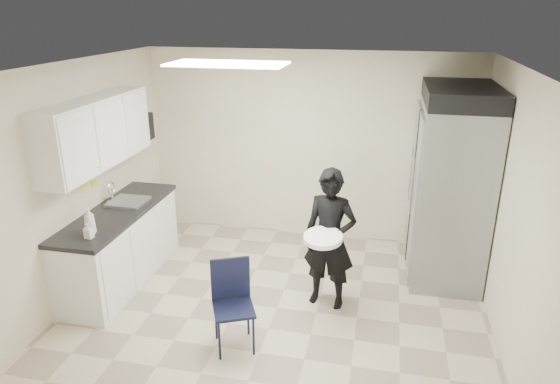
% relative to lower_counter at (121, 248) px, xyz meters
% --- Properties ---
extents(floor, '(4.50, 4.50, 0.00)m').
position_rel_lower_counter_xyz_m(floor, '(1.95, -0.20, -0.43)').
color(floor, '#BDB295').
rests_on(floor, ground).
extents(ceiling, '(4.50, 4.50, 0.00)m').
position_rel_lower_counter_xyz_m(ceiling, '(1.95, -0.20, 2.17)').
color(ceiling, silver).
rests_on(ceiling, back_wall).
extents(back_wall, '(4.50, 0.00, 4.50)m').
position_rel_lower_counter_xyz_m(back_wall, '(1.95, 1.80, 0.87)').
color(back_wall, beige).
rests_on(back_wall, floor).
extents(left_wall, '(0.00, 4.00, 4.00)m').
position_rel_lower_counter_xyz_m(left_wall, '(-0.30, -0.20, 0.87)').
color(left_wall, beige).
rests_on(left_wall, floor).
extents(right_wall, '(0.00, 4.00, 4.00)m').
position_rel_lower_counter_xyz_m(right_wall, '(4.20, -0.20, 0.87)').
color(right_wall, beige).
rests_on(right_wall, floor).
extents(ceiling_panel, '(1.20, 0.60, 0.02)m').
position_rel_lower_counter_xyz_m(ceiling_panel, '(1.35, 0.20, 2.14)').
color(ceiling_panel, white).
rests_on(ceiling_panel, ceiling).
extents(lower_counter, '(0.60, 1.90, 0.86)m').
position_rel_lower_counter_xyz_m(lower_counter, '(0.00, 0.00, 0.00)').
color(lower_counter, silver).
rests_on(lower_counter, floor).
extents(countertop, '(0.64, 1.95, 0.05)m').
position_rel_lower_counter_xyz_m(countertop, '(0.00, 0.00, 0.46)').
color(countertop, black).
rests_on(countertop, lower_counter).
extents(sink, '(0.42, 0.40, 0.14)m').
position_rel_lower_counter_xyz_m(sink, '(0.02, 0.25, 0.44)').
color(sink, gray).
rests_on(sink, countertop).
extents(faucet, '(0.02, 0.02, 0.24)m').
position_rel_lower_counter_xyz_m(faucet, '(-0.18, 0.25, 0.59)').
color(faucet, silver).
rests_on(faucet, countertop).
extents(upper_cabinets, '(0.35, 1.80, 0.75)m').
position_rel_lower_counter_xyz_m(upper_cabinets, '(-0.13, 0.00, 1.40)').
color(upper_cabinets, silver).
rests_on(upper_cabinets, left_wall).
extents(towel_dispenser, '(0.22, 0.30, 0.35)m').
position_rel_lower_counter_xyz_m(towel_dispenser, '(-0.19, 1.15, 1.19)').
color(towel_dispenser, black).
rests_on(towel_dispenser, left_wall).
extents(notice_sticker_left, '(0.00, 0.12, 0.07)m').
position_rel_lower_counter_xyz_m(notice_sticker_left, '(-0.29, -0.10, 0.79)').
color(notice_sticker_left, yellow).
rests_on(notice_sticker_left, left_wall).
extents(notice_sticker_right, '(0.00, 0.12, 0.07)m').
position_rel_lower_counter_xyz_m(notice_sticker_right, '(-0.29, 0.10, 0.75)').
color(notice_sticker_right, yellow).
rests_on(notice_sticker_right, left_wall).
extents(commercial_fridge, '(0.80, 1.35, 2.10)m').
position_rel_lower_counter_xyz_m(commercial_fridge, '(3.78, 1.07, 0.62)').
color(commercial_fridge, gray).
rests_on(commercial_fridge, floor).
extents(fridge_compressor, '(0.80, 1.35, 0.20)m').
position_rel_lower_counter_xyz_m(fridge_compressor, '(3.78, 1.07, 1.77)').
color(fridge_compressor, black).
rests_on(fridge_compressor, commercial_fridge).
extents(folding_chair, '(0.50, 0.50, 0.85)m').
position_rel_lower_counter_xyz_m(folding_chair, '(1.69, -0.93, -0.00)').
color(folding_chair, black).
rests_on(folding_chair, floor).
extents(man_tuxedo, '(0.63, 0.47, 1.56)m').
position_rel_lower_counter_xyz_m(man_tuxedo, '(2.48, 0.03, 0.35)').
color(man_tuxedo, black).
rests_on(man_tuxedo, floor).
extents(bucket_lid, '(0.46, 0.46, 0.05)m').
position_rel_lower_counter_xyz_m(bucket_lid, '(2.44, -0.21, 0.48)').
color(bucket_lid, white).
rests_on(bucket_lid, man_tuxedo).
extents(soap_bottle_a, '(0.13, 0.13, 0.29)m').
position_rel_lower_counter_xyz_m(soap_bottle_a, '(0.07, -0.62, 0.63)').
color(soap_bottle_a, white).
rests_on(soap_bottle_a, countertop).
extents(soap_bottle_b, '(0.08, 0.08, 0.17)m').
position_rel_lower_counter_xyz_m(soap_bottle_b, '(0.11, -0.72, 0.56)').
color(soap_bottle_b, silver).
rests_on(soap_bottle_b, countertop).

